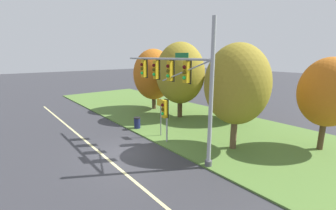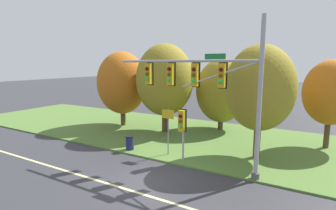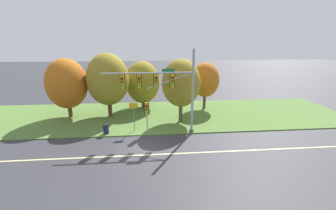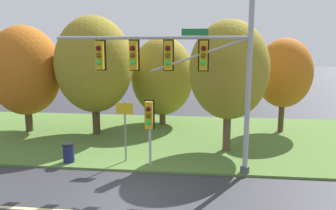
# 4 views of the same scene
# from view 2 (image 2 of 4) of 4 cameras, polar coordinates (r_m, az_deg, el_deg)

# --- Properties ---
(ground_plane) EXTENTS (160.00, 160.00, 0.00)m
(ground_plane) POSITION_cam_2_polar(r_m,az_deg,el_deg) (13.61, -4.97, -16.04)
(ground_plane) COLOR #333338
(lane_stripe) EXTENTS (36.00, 0.16, 0.01)m
(lane_stripe) POSITION_cam_2_polar(r_m,az_deg,el_deg) (12.75, -8.23, -17.91)
(lane_stripe) COLOR beige
(lane_stripe) RESTS_ON ground
(grass_verge) EXTENTS (48.00, 11.50, 0.10)m
(grass_verge) POSITION_cam_2_polar(r_m,az_deg,el_deg) (20.46, 8.51, -7.25)
(grass_verge) COLOR #517533
(grass_verge) RESTS_ON ground
(traffic_signal_mast) EXTENTS (8.41, 0.49, 7.88)m
(traffic_signal_mast) POSITION_cam_2_polar(r_m,az_deg,el_deg) (13.82, 8.33, 4.78)
(traffic_signal_mast) COLOR #9EA0A5
(traffic_signal_mast) RESTS_ON grass_verge
(pedestrian_signal_near_kerb) EXTENTS (0.46, 0.55, 3.08)m
(pedestrian_signal_near_kerb) POSITION_cam_2_polar(r_m,az_deg,el_deg) (15.08, 3.06, -4.13)
(pedestrian_signal_near_kerb) COLOR #9EA0A5
(pedestrian_signal_near_kerb) RESTS_ON grass_verge
(route_sign_post) EXTENTS (0.82, 0.08, 2.88)m
(route_sign_post) POSITION_cam_2_polar(r_m,az_deg,el_deg) (16.24, 0.01, -4.32)
(route_sign_post) COLOR slate
(route_sign_post) RESTS_ON grass_verge
(tree_nearest_road) EXTENTS (4.49, 4.49, 6.71)m
(tree_nearest_road) POSITION_cam_2_polar(r_m,az_deg,el_deg) (24.14, -9.94, 4.75)
(tree_nearest_road) COLOR #4C3823
(tree_nearest_road) RESTS_ON grass_verge
(tree_left_of_mast) EXTENTS (4.68, 4.68, 7.25)m
(tree_left_of_mast) POSITION_cam_2_polar(r_m,az_deg,el_deg) (21.42, -0.73, 5.45)
(tree_left_of_mast) COLOR #4C3823
(tree_left_of_mast) RESTS_ON grass_verge
(tree_behind_signpost) EXTENTS (4.32, 4.32, 6.07)m
(tree_behind_signpost) POSITION_cam_2_polar(r_m,az_deg,el_deg) (22.66, 11.56, 3.07)
(tree_behind_signpost) COLOR brown
(tree_behind_signpost) RESTS_ON grass_verge
(tree_mid_verge) EXTENTS (4.06, 4.06, 6.78)m
(tree_mid_verge) POSITION_cam_2_polar(r_m,az_deg,el_deg) (16.28, 19.35, 3.48)
(tree_mid_verge) COLOR brown
(tree_mid_verge) RESTS_ON grass_verge
(tree_tall_centre) EXTENTS (3.47, 3.47, 5.93)m
(tree_tall_centre) POSITION_cam_2_polar(r_m,az_deg,el_deg) (20.31, 31.93, 2.29)
(tree_tall_centre) COLOR #4C3823
(tree_tall_centre) RESTS_ON grass_verge
(trash_bin) EXTENTS (0.56, 0.56, 0.93)m
(trash_bin) POSITION_cam_2_polar(r_m,az_deg,el_deg) (17.69, -8.31, -8.11)
(trash_bin) COLOR #191E4C
(trash_bin) RESTS_ON grass_verge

